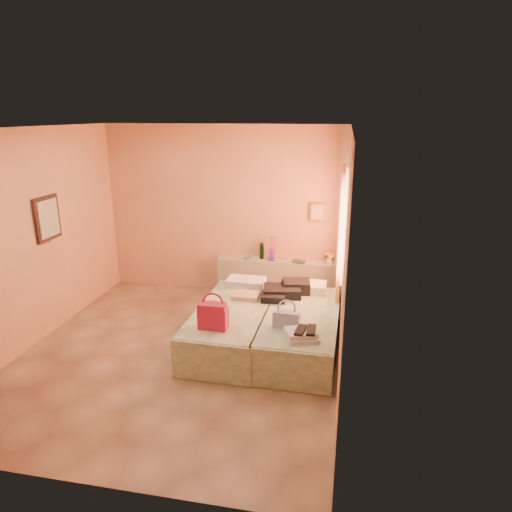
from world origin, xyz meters
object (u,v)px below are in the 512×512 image
(headboard_ledge, at_px, (279,278))
(bed_right, at_px, (301,331))
(magenta_handbag, at_px, (213,315))
(towel_stack, at_px, (302,335))
(flower_vase, at_px, (329,257))
(water_bottle, at_px, (262,251))
(green_book, at_px, (299,262))
(bed_left, at_px, (233,325))
(blue_handbag, at_px, (286,319))

(headboard_ledge, height_order, bed_right, headboard_ledge)
(bed_right, relative_size, magenta_handbag, 5.82)
(towel_stack, bearing_deg, flower_vase, 85.16)
(water_bottle, distance_m, magenta_handbag, 2.34)
(headboard_ledge, distance_m, green_book, 0.48)
(water_bottle, height_order, green_book, water_bottle)
(bed_left, height_order, water_bottle, water_bottle)
(blue_handbag, bearing_deg, magenta_handbag, -163.84)
(green_book, bearing_deg, headboard_ledge, -178.43)
(bed_right, height_order, magenta_handbag, magenta_handbag)
(magenta_handbag, distance_m, towel_stack, 1.08)
(headboard_ledge, height_order, green_book, green_book)
(water_bottle, relative_size, flower_vase, 1.12)
(headboard_ledge, bearing_deg, blue_handbag, -79.72)
(magenta_handbag, bearing_deg, flower_vase, 60.70)
(water_bottle, height_order, flower_vase, water_bottle)
(bed_left, xyz_separation_m, water_bottle, (0.07, 1.72, 0.53))
(flower_vase, bearing_deg, headboard_ledge, 176.65)
(bed_right, relative_size, water_bottle, 7.79)
(headboard_ledge, bearing_deg, bed_left, -102.44)
(bed_left, distance_m, towel_stack, 1.24)
(blue_handbag, xyz_separation_m, towel_stack, (0.22, -0.27, -0.05))
(blue_handbag, bearing_deg, bed_right, 76.04)
(bed_left, relative_size, bed_right, 1.00)
(flower_vase, height_order, magenta_handbag, flower_vase)
(bed_right, xyz_separation_m, green_book, (-0.20, 1.62, 0.42))
(water_bottle, relative_size, towel_stack, 0.73)
(blue_handbag, bearing_deg, bed_left, 154.81)
(headboard_ledge, xyz_separation_m, magenta_handbag, (-0.47, -2.31, 0.34))
(magenta_handbag, height_order, towel_stack, magenta_handbag)
(headboard_ledge, bearing_deg, flower_vase, -3.35)
(magenta_handbag, bearing_deg, water_bottle, 86.06)
(blue_handbag, distance_m, towel_stack, 0.35)
(blue_handbag, bearing_deg, flower_vase, 82.74)
(green_book, bearing_deg, magenta_handbag, -94.27)
(bed_right, relative_size, towel_stack, 5.71)
(bed_right, xyz_separation_m, blue_handbag, (-0.14, -0.43, 0.35))
(water_bottle, relative_size, magenta_handbag, 0.75)
(headboard_ledge, xyz_separation_m, green_book, (0.32, -0.08, 0.34))
(towel_stack, bearing_deg, green_book, 96.89)
(headboard_ledge, distance_m, magenta_handbag, 2.38)
(headboard_ledge, bearing_deg, magenta_handbag, -101.43)
(green_book, height_order, flower_vase, flower_vase)
(green_book, bearing_deg, water_bottle, -174.03)
(green_book, distance_m, flower_vase, 0.49)
(bed_left, xyz_separation_m, magenta_handbag, (-0.09, -0.61, 0.41))
(magenta_handbag, relative_size, towel_stack, 0.98)
(bed_left, xyz_separation_m, blue_handbag, (0.76, -0.43, 0.35))
(flower_vase, relative_size, towel_stack, 0.65)
(green_book, height_order, blue_handbag, blue_handbag)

